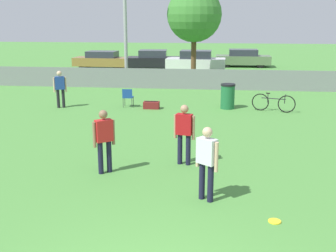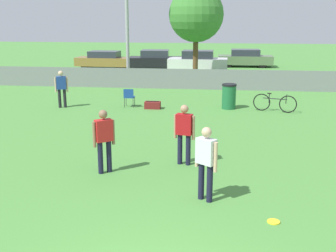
# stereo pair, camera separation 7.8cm
# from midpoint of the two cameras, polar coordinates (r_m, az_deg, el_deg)

# --- Properties ---
(fence_backline) EXTENTS (26.39, 0.07, 1.21)m
(fence_backline) POSITION_cam_midpoint_polar(r_m,az_deg,el_deg) (22.96, 4.65, 6.32)
(fence_backline) COLOR gray
(fence_backline) RESTS_ON ground_plane
(light_pole) EXTENTS (0.90, 0.36, 7.57)m
(light_pole) POSITION_cam_midpoint_polar(r_m,az_deg,el_deg) (24.97, -5.54, 16.10)
(light_pole) COLOR #9E9EA3
(light_pole) RESTS_ON ground_plane
(tree_near_pole) EXTENTS (3.35, 3.35, 5.65)m
(tree_near_pole) POSITION_cam_midpoint_polar(r_m,az_deg,el_deg) (26.55, 3.92, 14.81)
(tree_near_pole) COLOR brown
(tree_near_pole) RESTS_ON ground_plane
(player_defender_red) EXTENTS (0.48, 0.43, 1.62)m
(player_defender_red) POSITION_cam_midpoint_polar(r_m,az_deg,el_deg) (10.54, -8.46, -1.46)
(player_defender_red) COLOR #191933
(player_defender_red) RESTS_ON ground_plane
(player_receiver_white) EXTENTS (0.48, 0.43, 1.62)m
(player_receiver_white) POSITION_cam_midpoint_polar(r_m,az_deg,el_deg) (8.88, 5.42, -4.43)
(player_receiver_white) COLOR #191933
(player_receiver_white) RESTS_ON ground_plane
(player_thrower_red) EXTENTS (0.56, 0.31, 1.62)m
(player_thrower_red) POSITION_cam_midpoint_polar(r_m,az_deg,el_deg) (11.03, 2.42, -0.59)
(player_thrower_red) COLOR #191933
(player_thrower_red) RESTS_ON ground_plane
(spectator_in_blue) EXTENTS (0.53, 0.34, 1.60)m
(spectator_in_blue) POSITION_cam_midpoint_polar(r_m,az_deg,el_deg) (18.73, -14.12, 5.21)
(spectator_in_blue) COLOR black
(spectator_in_blue) RESTS_ON ground_plane
(frisbee_disc) EXTENTS (0.25, 0.25, 0.03)m
(frisbee_disc) POSITION_cam_midpoint_polar(r_m,az_deg,el_deg) (8.53, 14.37, -12.43)
(frisbee_disc) COLOR yellow
(frisbee_disc) RESTS_ON ground_plane
(folding_chair_sideline) EXTENTS (0.44, 0.44, 0.81)m
(folding_chair_sideline) POSITION_cam_midpoint_polar(r_m,az_deg,el_deg) (18.41, -5.17, 4.05)
(folding_chair_sideline) COLOR #333338
(folding_chair_sideline) RESTS_ON ground_plane
(bicycle_sideline) EXTENTS (1.73, 0.63, 0.77)m
(bicycle_sideline) POSITION_cam_midpoint_polar(r_m,az_deg,el_deg) (18.00, 14.37, 3.06)
(bicycle_sideline) COLOR black
(bicycle_sideline) RESTS_ON ground_plane
(trash_bin) EXTENTS (0.62, 0.62, 1.07)m
(trash_bin) POSITION_cam_midpoint_polar(r_m,az_deg,el_deg) (18.20, 8.38, 4.01)
(trash_bin) COLOR #1E6638
(trash_bin) RESTS_ON ground_plane
(gear_bag_sideline) EXTENTS (0.67, 0.37, 0.33)m
(gear_bag_sideline) POSITION_cam_midpoint_polar(r_m,az_deg,el_deg) (18.09, -1.98, 2.85)
(gear_bag_sideline) COLOR maroon
(gear_bag_sideline) RESTS_ON ground_plane
(parked_car_tan) EXTENTS (4.37, 1.87, 1.31)m
(parked_car_tan) POSITION_cam_midpoint_polar(r_m,az_deg,el_deg) (32.84, -8.52, 8.85)
(parked_car_tan) COLOR black
(parked_car_tan) RESTS_ON ground_plane
(parked_car_dark) EXTENTS (4.03, 2.05, 1.42)m
(parked_car_dark) POSITION_cam_midpoint_polar(r_m,az_deg,el_deg) (32.09, -1.69, 8.94)
(parked_car_dark) COLOR black
(parked_car_dark) RESTS_ON ground_plane
(parked_car_white) EXTENTS (4.25, 1.88, 1.50)m
(parked_car_white) POSITION_cam_midpoint_polar(r_m,az_deg,el_deg) (30.72, 4.14, 8.72)
(parked_car_white) COLOR black
(parked_car_white) RESTS_ON ground_plane
(parked_car_olive) EXTENTS (4.24, 1.68, 1.36)m
(parked_car_olive) POSITION_cam_midpoint_polar(r_m,az_deg,el_deg) (34.10, 10.47, 9.02)
(parked_car_olive) COLOR black
(parked_car_olive) RESTS_ON ground_plane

